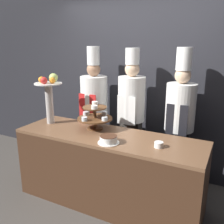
# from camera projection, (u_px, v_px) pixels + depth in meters

# --- Properties ---
(ground_plane) EXTENTS (14.00, 14.00, 0.00)m
(ground_plane) POSITION_uv_depth(u_px,v_px,m) (94.00, 217.00, 2.79)
(ground_plane) COLOR #47423D
(wall_back) EXTENTS (10.00, 0.06, 2.80)m
(wall_back) POSITION_uv_depth(u_px,v_px,m) (141.00, 78.00, 3.58)
(wall_back) COLOR #232328
(wall_back) RESTS_ON ground_plane
(buffet_counter) EXTENTS (2.19, 0.67, 0.87)m
(buffet_counter) POSITION_uv_depth(u_px,v_px,m) (108.00, 169.00, 2.97)
(buffet_counter) COLOR #422819
(buffet_counter) RESTS_ON ground_plane
(tiered_stand) EXTENTS (0.43, 0.43, 0.32)m
(tiered_stand) POSITION_uv_depth(u_px,v_px,m) (95.00, 116.00, 3.01)
(tiered_stand) COLOR brown
(tiered_stand) RESTS_ON buffet_counter
(fruit_pedestal) EXTENTS (0.35, 0.35, 0.64)m
(fruit_pedestal) POSITION_uv_depth(u_px,v_px,m) (49.00, 93.00, 3.17)
(fruit_pedestal) COLOR #B2ADA8
(fruit_pedestal) RESTS_ON buffet_counter
(cake_round) EXTENTS (0.23, 0.23, 0.08)m
(cake_round) POSITION_uv_depth(u_px,v_px,m) (109.00, 139.00, 2.62)
(cake_round) COLOR white
(cake_round) RESTS_ON buffet_counter
(cup_white) EXTENTS (0.09, 0.09, 0.06)m
(cup_white) POSITION_uv_depth(u_px,v_px,m) (159.00, 145.00, 2.51)
(cup_white) COLOR white
(cup_white) RESTS_ON buffet_counter
(chef_left) EXTENTS (0.39, 0.39, 1.84)m
(chef_left) POSITION_uv_depth(u_px,v_px,m) (94.00, 107.00, 3.62)
(chef_left) COLOR #38332D
(chef_left) RESTS_ON ground_plane
(chef_center_left) EXTENTS (0.36, 0.36, 1.82)m
(chef_center_left) POSITION_uv_depth(u_px,v_px,m) (131.00, 110.00, 3.36)
(chef_center_left) COLOR #38332D
(chef_center_left) RESTS_ON ground_plane
(chef_center_right) EXTENTS (0.36, 0.36, 1.84)m
(chef_center_right) POSITION_uv_depth(u_px,v_px,m) (180.00, 117.00, 3.08)
(chef_center_right) COLOR #28282D
(chef_center_right) RESTS_ON ground_plane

